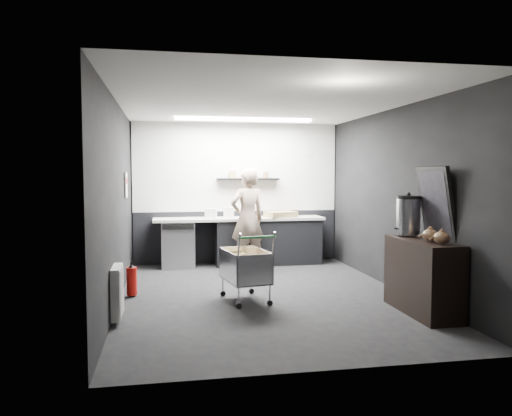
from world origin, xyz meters
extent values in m
plane|color=black|center=(0.00, 0.00, 0.00)|extent=(5.50, 5.50, 0.00)
plane|color=white|center=(0.00, 0.00, 2.70)|extent=(5.50, 5.50, 0.00)
plane|color=black|center=(0.00, 2.75, 1.35)|extent=(5.50, 0.00, 5.50)
plane|color=black|center=(0.00, -2.75, 1.35)|extent=(5.50, 0.00, 5.50)
plane|color=black|center=(-2.00, 0.00, 1.35)|extent=(0.00, 5.50, 5.50)
plane|color=black|center=(2.00, 0.00, 1.35)|extent=(0.00, 5.50, 5.50)
cube|color=silver|center=(0.00, 2.73, 1.85)|extent=(3.95, 0.02, 1.70)
cube|color=black|center=(0.00, 2.73, 0.50)|extent=(3.95, 0.02, 1.00)
cube|color=black|center=(0.20, 2.62, 1.62)|extent=(1.20, 0.22, 0.04)
cylinder|color=silver|center=(1.40, 2.72, 2.15)|extent=(0.20, 0.03, 0.20)
cube|color=white|center=(-1.98, 1.30, 1.55)|extent=(0.02, 0.30, 0.40)
cube|color=red|center=(-1.98, 1.30, 1.62)|extent=(0.02, 0.22, 0.10)
cube|color=silver|center=(-1.94, -0.90, 0.35)|extent=(0.10, 0.50, 0.60)
cube|color=white|center=(0.00, 1.85, 2.67)|extent=(2.40, 0.20, 0.04)
cube|color=black|center=(0.55, 2.42, 0.42)|extent=(2.00, 0.56, 0.85)
cube|color=silver|center=(0.00, 2.42, 0.88)|extent=(3.20, 0.60, 0.05)
cube|color=#9EA0A5|center=(-1.15, 2.42, 0.42)|extent=(0.60, 0.58, 0.85)
cube|color=black|center=(-1.15, 2.12, 0.78)|extent=(0.56, 0.02, 0.10)
imported|color=#C3B19A|center=(0.08, 1.97, 0.91)|extent=(0.77, 0.63, 1.83)
cube|color=silver|center=(-0.31, -0.25, 0.29)|extent=(0.64, 0.86, 0.02)
cube|color=silver|center=(-0.56, -0.25, 0.49)|extent=(0.16, 0.78, 0.42)
cube|color=silver|center=(-0.07, -0.25, 0.49)|extent=(0.16, 0.78, 0.42)
cube|color=silver|center=(-0.31, -0.63, 0.49)|extent=(0.50, 0.11, 0.42)
cube|color=silver|center=(-0.31, 0.14, 0.49)|extent=(0.50, 0.11, 0.42)
cylinder|color=silver|center=(-0.53, -0.60, 0.16)|extent=(0.02, 0.02, 0.28)
cylinder|color=silver|center=(-0.10, -0.60, 0.16)|extent=(0.02, 0.02, 0.28)
cylinder|color=silver|center=(-0.53, 0.11, 0.16)|extent=(0.02, 0.02, 0.28)
cylinder|color=silver|center=(-0.10, 0.11, 0.16)|extent=(0.02, 0.02, 0.28)
cylinder|color=#268C3C|center=(-0.31, -0.69, 0.93)|extent=(0.51, 0.12, 0.03)
cube|color=olive|center=(-0.42, -0.15, 0.47)|extent=(0.27, 0.31, 0.35)
cube|color=olive|center=(-0.18, -0.36, 0.45)|extent=(0.25, 0.29, 0.31)
cylinder|color=black|center=(-0.53, -0.60, 0.04)|extent=(0.08, 0.04, 0.07)
cylinder|color=black|center=(-0.53, 0.11, 0.04)|extent=(0.08, 0.04, 0.07)
cylinder|color=black|center=(-0.10, -0.60, 0.04)|extent=(0.08, 0.04, 0.07)
cylinder|color=black|center=(-0.10, 0.11, 0.04)|extent=(0.08, 0.04, 0.07)
cube|color=black|center=(1.75, -1.23, 0.46)|extent=(0.46, 1.22, 0.91)
cylinder|color=silver|center=(1.75, -0.82, 1.17)|extent=(0.30, 0.30, 0.47)
cylinder|color=black|center=(1.75, -0.82, 1.42)|extent=(0.30, 0.30, 0.04)
sphere|color=black|center=(1.75, -0.82, 1.46)|extent=(0.05, 0.05, 0.05)
ellipsoid|color=brown|center=(1.75, -1.38, 0.99)|extent=(0.18, 0.18, 0.15)
ellipsoid|color=brown|center=(1.75, -1.63, 0.99)|extent=(0.18, 0.18, 0.15)
cube|color=black|center=(1.94, -1.18, 1.37)|extent=(0.21, 0.71, 0.91)
cube|color=black|center=(1.92, -1.18, 1.37)|extent=(0.15, 0.61, 0.78)
cylinder|color=#B8120C|center=(-1.85, 0.28, 0.22)|extent=(0.15, 0.15, 0.39)
cone|color=black|center=(-1.85, 0.28, 0.44)|extent=(0.10, 0.10, 0.06)
cylinder|color=black|center=(-1.85, 0.28, 0.48)|extent=(0.03, 0.03, 0.06)
cube|color=#937B4E|center=(0.79, 2.37, 0.95)|extent=(0.63, 0.53, 0.11)
cylinder|color=white|center=(-0.20, 2.42, 1.00)|extent=(0.20, 0.20, 0.20)
cube|color=silver|center=(-0.54, 2.37, 0.99)|extent=(0.24, 0.21, 0.18)
camera|label=1|loc=(-1.37, -6.84, 1.74)|focal=35.00mm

